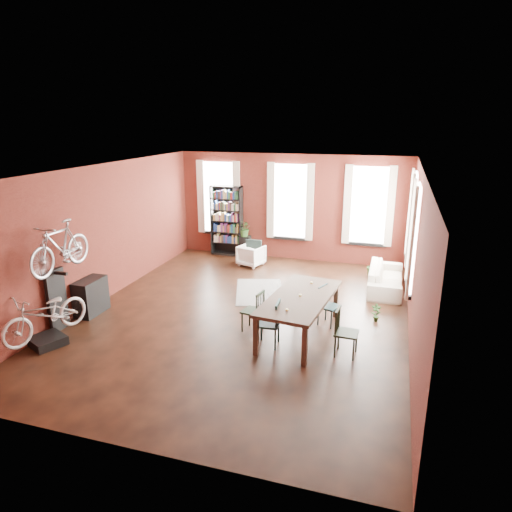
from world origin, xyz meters
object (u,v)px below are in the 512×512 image
at_px(dining_chair_b, 253,311).
at_px(dining_chair_c, 346,333).
at_px(bookshelf, 227,221).
at_px(plant_stand, 245,246).
at_px(bicycle_floor, 43,293).
at_px(cream_sofa, 386,274).
at_px(dining_chair_a, 268,323).
at_px(white_armchair, 251,254).
at_px(bike_trainer, 47,341).
at_px(dining_chair_d, 329,306).
at_px(console_table, 91,296).
at_px(dining_table, 300,315).

height_order(dining_chair_b, dining_chair_c, dining_chair_c).
bearing_deg(bookshelf, plant_stand, 0.00).
distance_m(dining_chair_c, bicycle_floor, 5.70).
bearing_deg(cream_sofa, dining_chair_b, 142.30).
bearing_deg(dining_chair_a, white_armchair, -162.54).
height_order(bike_trainer, plant_stand, plant_stand).
bearing_deg(bookshelf, bicycle_floor, -99.78).
relative_size(dining_chair_c, dining_chair_d, 1.07).
distance_m(dining_chair_d, console_table, 5.24).
relative_size(dining_table, dining_chair_c, 2.72).
bearing_deg(bike_trainer, console_table, 93.91).
xyz_separation_m(dining_chair_a, console_table, (-4.18, 0.29, -0.06)).
distance_m(dining_chair_b, dining_chair_c, 2.00).
xyz_separation_m(dining_table, dining_chair_c, (0.99, -0.56, 0.03)).
bearing_deg(dining_chair_a, bicycle_floor, -77.34).
height_order(dining_table, bookshelf, bookshelf).
xyz_separation_m(white_armchair, console_table, (-2.36, -4.36, 0.06)).
bearing_deg(dining_chair_a, dining_chair_c, 88.39).
xyz_separation_m(dining_chair_a, bookshelf, (-2.90, 5.49, 0.64)).
distance_m(dining_chair_b, bookshelf, 5.57).
relative_size(dining_chair_a, white_armchair, 1.35).
xyz_separation_m(dining_table, bicycle_floor, (-4.53, -1.83, 0.64)).
bearing_deg(dining_chair_a, dining_table, 138.68).
height_order(dining_chair_b, console_table, dining_chair_b).
distance_m(dining_chair_b, dining_chair_d, 1.62).
distance_m(cream_sofa, bicycle_floor, 7.92).
relative_size(dining_chair_c, bike_trainer, 1.53).
xyz_separation_m(dining_chair_b, console_table, (-3.71, -0.23, -0.03)).
height_order(dining_chair_c, cream_sofa, dining_chair_c).
bearing_deg(dining_table, bike_trainer, -151.34).
distance_m(dining_chair_b, cream_sofa, 4.13).
bearing_deg(bicycle_floor, dining_chair_b, 40.83).
relative_size(dining_chair_c, console_table, 1.12).
height_order(white_armchair, cream_sofa, cream_sofa).
height_order(dining_chair_a, plant_stand, dining_chair_a).
distance_m(bike_trainer, console_table, 1.57).
relative_size(cream_sofa, bicycle_floor, 1.18).
bearing_deg(console_table, dining_chair_c, -2.32).
height_order(dining_table, bicycle_floor, bicycle_floor).
height_order(dining_chair_a, dining_chair_d, dining_chair_a).
distance_m(dining_table, dining_chair_b, 0.96).
xyz_separation_m(dining_table, dining_chair_a, (-0.48, -0.62, 0.04)).
bearing_deg(dining_chair_d, bike_trainer, 138.25).
bearing_deg(dining_chair_d, dining_chair_a, 164.24).
bearing_deg(console_table, bike_trainer, -86.09).
bearing_deg(cream_sofa, dining_table, 153.56).
relative_size(dining_table, dining_chair_d, 2.90).
height_order(dining_chair_a, cream_sofa, dining_chair_a).
bearing_deg(bike_trainer, dining_chair_a, 17.01).
relative_size(dining_chair_a, dining_chair_d, 1.09).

